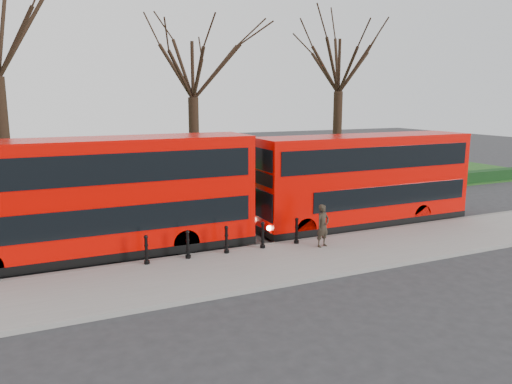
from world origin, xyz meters
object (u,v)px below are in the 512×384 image
bollard_row (226,240)px  bus_rear (364,181)px  pedestrian (323,226)px  bus_lead (104,198)px

bollard_row → bus_rear: bus_rear is taller
bollard_row → bus_rear: (7.55, 1.77, 1.47)m
bus_rear → pedestrian: 4.75m
bus_lead → bus_rear: bearing=-0.8°
bus_lead → pedestrian: size_ratio=6.65×
bus_rear → pedestrian: size_ratio=6.29×
bus_lead → bus_rear: size_ratio=1.06×
bollard_row → bus_rear: bearing=13.2°
pedestrian → bollard_row: bearing=152.2°
bollard_row → bus_lead: 4.78m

